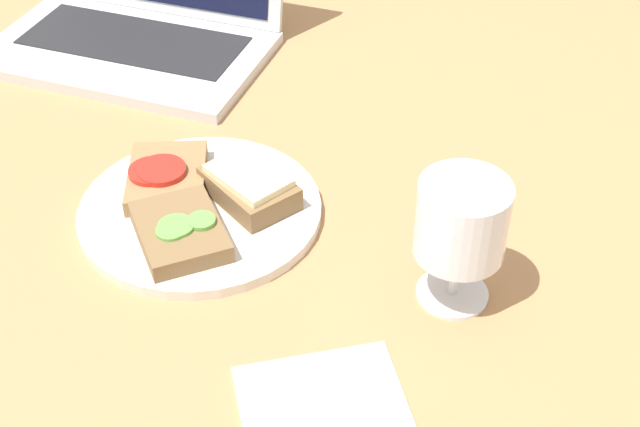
{
  "coord_description": "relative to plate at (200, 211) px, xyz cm",
  "views": [
    {
      "loc": [
        27.6,
        -60.31,
        61.25
      ],
      "look_at": [
        6.16,
        0.2,
        8.0
      ],
      "focal_mm": 50.0,
      "sensor_mm": 36.0,
      "label": 1
    }
  ],
  "objects": [
    {
      "name": "napkin",
      "position": [
        20.24,
        -19.39,
        -0.38
      ],
      "size": [
        17.92,
        17.59,
        0.4
      ],
      "primitive_type": "cube",
      "rotation": [
        0.0,
        0.0,
        0.56
      ],
      "color": "white",
      "rests_on": "wooden_table"
    },
    {
      "name": "sandwich_with_cheese",
      "position": [
        4.26,
        2.97,
        2.14
      ],
      "size": [
        11.62,
        10.55,
        3.29
      ],
      "color": "brown",
      "rests_on": "plate"
    },
    {
      "name": "wine_glass",
      "position": [
        26.83,
        -2.67,
        8.04
      ],
      "size": [
        8.11,
        8.11,
        12.65
      ],
      "color": "white",
      "rests_on": "wooden_table"
    },
    {
      "name": "plate",
      "position": [
        0.0,
        0.0,
        0.0
      ],
      "size": [
        24.71,
        24.71,
        1.16
      ],
      "primitive_type": "cylinder",
      "color": "silver",
      "rests_on": "wooden_table"
    },
    {
      "name": "sandwich_with_tomato",
      "position": [
        -4.8,
        2.09,
        1.69
      ],
      "size": [
        11.32,
        12.73,
        2.46
      ],
      "color": "#937047",
      "rests_on": "plate"
    },
    {
      "name": "sandwich_with_cucumber",
      "position": [
        0.48,
        -5.19,
        1.62
      ],
      "size": [
        12.68,
        12.9,
        2.38
      ],
      "color": "brown",
      "rests_on": "plate"
    },
    {
      "name": "wooden_table",
      "position": [
        7.26,
        -1.53,
        -2.08
      ],
      "size": [
        140.0,
        140.0,
        3.0
      ],
      "primitive_type": "cube",
      "color": "#B27F51",
      "rests_on": "ground"
    },
    {
      "name": "laptop",
      "position": [
        -22.85,
        30.46,
        3.6
      ],
      "size": [
        35.23,
        25.5,
        19.82
      ],
      "color": "silver",
      "rests_on": "wooden_table"
    }
  ]
}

